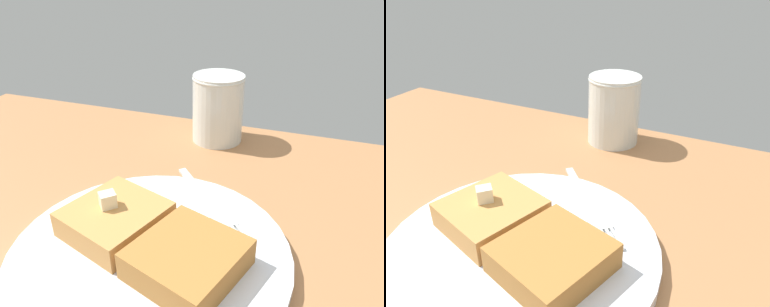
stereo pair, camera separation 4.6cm
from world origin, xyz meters
TOP-DOWN VIEW (x-y plane):
  - plate at (4.40, 11.37)cm, footprint 26.83×26.83cm
  - toast_slice_left at (0.05, 12.77)cm, footprint 10.85×11.07cm
  - toast_slice_middle at (8.75, 9.97)cm, footprint 10.85×11.07cm
  - butter_pat_primary at (-0.68, 12.83)cm, footprint 2.06×2.07cm
  - fork at (8.22, 19.39)cm, footprint 11.96×12.68cm
  - syrup_jar at (2.83, 39.57)cm, footprint 8.02×8.02cm

SIDE VIEW (x-z plane):
  - plate at x=4.40cm, z-range 2.97..4.37cm
  - fork at x=8.22cm, z-range 4.26..4.62cm
  - toast_slice_left at x=0.05cm, z-range 4.26..6.96cm
  - toast_slice_middle at x=8.75cm, z-range 4.26..6.96cm
  - butter_pat_primary at x=-0.68cm, z-range 6.96..8.49cm
  - syrup_jar at x=2.83cm, z-range 2.62..13.10cm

